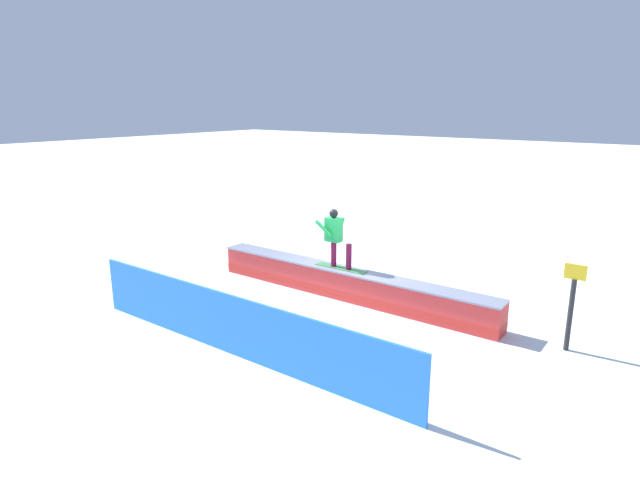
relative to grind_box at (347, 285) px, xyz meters
The scene contains 5 objects.
ground_plane 0.34m from the grind_box, ahead, with size 120.00×120.00×0.00m, color white.
grind_box is the anchor object (origin of this frame).
snowboarder 1.26m from the grind_box, ahead, with size 1.42×0.43×1.48m.
safety_fence 3.88m from the grind_box, 90.00° to the left, with size 8.08×0.06×1.22m, color #2B7BEF.
trail_marker 5.15m from the grind_box, behind, with size 0.40×0.10×1.77m.
Camera 1 is at (-6.93, 10.47, 4.76)m, focal length 29.85 mm.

